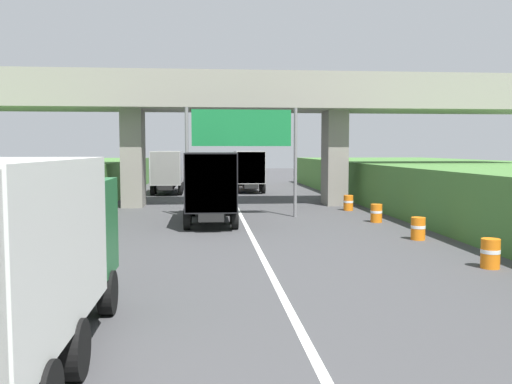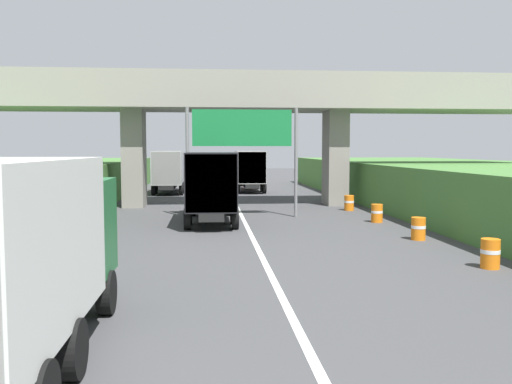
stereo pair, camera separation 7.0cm
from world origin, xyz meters
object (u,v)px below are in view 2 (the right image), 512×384
at_px(truck_green, 12,251).
at_px(construction_barrel_2, 418,228).
at_px(car_orange, 243,177).
at_px(construction_barrel_1, 490,253).
at_px(truck_black, 211,183).
at_px(construction_barrel_3, 377,213).
at_px(overhead_highway_sign, 242,136).
at_px(truck_white, 249,169).
at_px(construction_barrel_4, 349,203).
at_px(car_blue, 211,183).
at_px(truck_red, 169,170).

distance_m(truck_green, construction_barrel_2, 16.46).
xyz_separation_m(car_orange, construction_barrel_1, (5.06, -39.02, -0.40)).
bearing_deg(car_orange, construction_barrel_1, -82.62).
relative_size(truck_black, construction_barrel_3, 8.11).
height_order(truck_green, construction_barrel_2, truck_green).
bearing_deg(truck_black, overhead_highway_sign, 49.44).
height_order(truck_white, construction_barrel_3, truck_white).
bearing_deg(construction_barrel_1, truck_white, 99.24).
height_order(car_orange, construction_barrel_2, car_orange).
bearing_deg(truck_green, construction_barrel_4, 62.74).
bearing_deg(truck_white, car_blue, -143.04).
relative_size(car_blue, construction_barrel_4, 4.56).
relative_size(truck_red, construction_barrel_2, 8.11).
xyz_separation_m(truck_green, truck_red, (-0.03, 36.06, 0.00)).
distance_m(truck_red, construction_barrel_1, 31.85).
height_order(overhead_highway_sign, construction_barrel_4, overhead_highway_sign).
xyz_separation_m(truck_red, construction_barrel_4, (11.44, -13.91, -1.47)).
height_order(truck_green, truck_white, same).
relative_size(truck_red, construction_barrel_1, 8.11).
bearing_deg(construction_barrel_1, car_blue, 106.23).
height_order(truck_black, construction_barrel_3, truck_black).
xyz_separation_m(car_orange, construction_barrel_2, (4.89, -33.79, -0.40)).
distance_m(truck_red, truck_white, 6.78).
distance_m(overhead_highway_sign, truck_green, 20.22).
xyz_separation_m(truck_black, construction_barrel_2, (8.17, -5.83, -1.47)).
bearing_deg(construction_barrel_4, overhead_highway_sign, -157.37).
xyz_separation_m(construction_barrel_1, construction_barrel_4, (-0.24, 15.67, 0.00)).
relative_size(overhead_highway_sign, construction_barrel_2, 6.53).
relative_size(construction_barrel_1, construction_barrel_2, 1.00).
bearing_deg(truck_green, construction_barrel_3, 55.94).
bearing_deg(overhead_highway_sign, construction_barrel_4, 22.63).
relative_size(overhead_highway_sign, truck_red, 0.81).
relative_size(construction_barrel_2, construction_barrel_3, 1.00).
bearing_deg(construction_barrel_2, construction_barrel_4, 90.38).
distance_m(truck_red, car_orange, 11.57).
bearing_deg(overhead_highway_sign, construction_barrel_3, -21.36).
xyz_separation_m(truck_white, construction_barrel_3, (4.80, -20.35, -1.47)).
distance_m(truck_black, construction_barrel_4, 9.44).
distance_m(construction_barrel_2, construction_barrel_3, 5.22).
xyz_separation_m(truck_black, construction_barrel_1, (8.34, -11.05, -1.47)).
xyz_separation_m(car_orange, construction_barrel_3, (4.85, -28.57, -0.40)).
relative_size(truck_green, construction_barrel_2, 8.11).
distance_m(truck_green, truck_black, 17.84).
distance_m(truck_green, construction_barrel_4, 24.96).
height_order(car_blue, construction_barrel_1, car_blue).
height_order(overhead_highway_sign, construction_barrel_2, overhead_highway_sign).
height_order(truck_green, construction_barrel_1, truck_green).
height_order(truck_red, construction_barrel_3, truck_red).
bearing_deg(car_blue, construction_barrel_3, -65.82).
relative_size(overhead_highway_sign, truck_black, 0.81).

